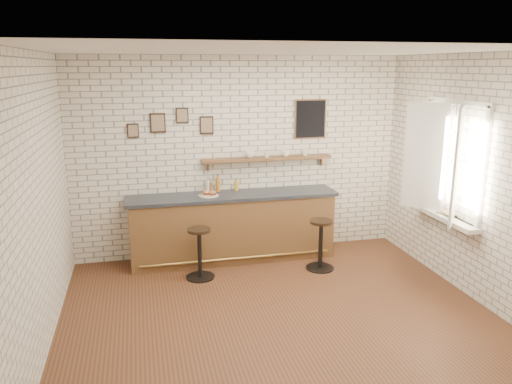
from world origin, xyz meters
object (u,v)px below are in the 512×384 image
bar_counter (233,227)px  book_lower (443,214)px  sandwich_plate (209,196)px  bitters_bottle_brown (210,187)px  bar_stool_left (200,252)px  bitters_bottle_white (208,186)px  shelf_cup_a (250,155)px  shelf_cup_d (305,153)px  shelf_cup_c (286,153)px  condiment_bottle_yellow (236,186)px  bitters_bottle_amber (218,184)px  ciabatta_sandwich (209,193)px  shelf_cup_b (267,155)px  bar_stool_right (321,243)px  book_upper (443,213)px

bar_counter → book_lower: bar_counter is taller
sandwich_plate → bitters_bottle_brown: (0.05, 0.23, 0.07)m
bitters_bottle_brown → bar_stool_left: bearing=-109.1°
bitters_bottle_white → shelf_cup_a: shelf_cup_a is taller
sandwich_plate → bar_stool_left: sandwich_plate is taller
shelf_cup_d → book_lower: size_ratio=0.46×
bar_stool_left → shelf_cup_c: shelf_cup_c is taller
bitters_bottle_white → condiment_bottle_yellow: bitters_bottle_white is taller
bar_counter → bitters_bottle_amber: bearing=133.0°
bitters_bottle_amber → ciabatta_sandwich: bearing=-125.2°
ciabatta_sandwich → shelf_cup_d: size_ratio=1.99×
bar_stool_left → shelf_cup_a: 1.67m
shelf_cup_c → shelf_cup_d: size_ratio=1.24×
bitters_bottle_amber → shelf_cup_b: bearing=0.3°
sandwich_plate → bitters_bottle_white: bearing=83.6°
bitters_bottle_amber → shelf_cup_a: 0.66m
shelf_cup_d → sandwich_plate: bearing=167.5°
bitters_bottle_amber → book_lower: size_ratio=1.25×
shelf_cup_a → book_lower: bearing=-58.1°
sandwich_plate → bar_stool_right: 1.75m
shelf_cup_c → book_upper: bearing=-123.4°
bitters_bottle_white → shelf_cup_d: shelf_cup_d is taller
bitters_bottle_white → bar_stool_left: bearing=-107.4°
book_lower → ciabatta_sandwich: bearing=126.5°
bitters_bottle_amber → bar_stool_right: size_ratio=0.37×
shelf_cup_a → book_lower: size_ratio=0.62×
shelf_cup_a → shelf_cup_c: shelf_cup_a is taller
bar_counter → shelf_cup_d: shelf_cup_d is taller
bitters_bottle_amber → shelf_cup_c: (1.05, 0.00, 0.43)m
shelf_cup_b → ciabatta_sandwich: bearing=148.6°
condiment_bottle_yellow → bitters_bottle_white: bearing=180.0°
bitters_bottle_brown → condiment_bottle_yellow: bearing=0.0°
shelf_cup_c → book_lower: bearing=-123.3°
book_lower → shelf_cup_a: bearing=116.2°
shelf_cup_c → book_lower: (1.69, -1.63, -0.61)m
ciabatta_sandwich → shelf_cup_c: 1.33m
ciabatta_sandwich → bitters_bottle_brown: size_ratio=0.99×
bar_stool_right → shelf_cup_d: bearing=87.4°
sandwich_plate → bitters_bottle_white: bitters_bottle_white is taller
bar_stool_right → book_upper: book_upper is taller
ciabatta_sandwich → bitters_bottle_amber: (0.16, 0.23, 0.06)m
shelf_cup_c → bar_stool_right: bearing=-152.1°
bar_counter → book_upper: size_ratio=13.46×
shelf_cup_a → bar_stool_left: bearing=-160.4°
ciabatta_sandwich → book_upper: size_ratio=0.84×
bar_counter → bar_stool_left: 0.84m
shelf_cup_b → book_lower: (1.99, -1.63, -0.60)m
shelf_cup_b → bar_counter: bearing=153.7°
sandwich_plate → bar_stool_right: bearing=-23.3°
bitters_bottle_white → bar_stool_right: size_ratio=0.30×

